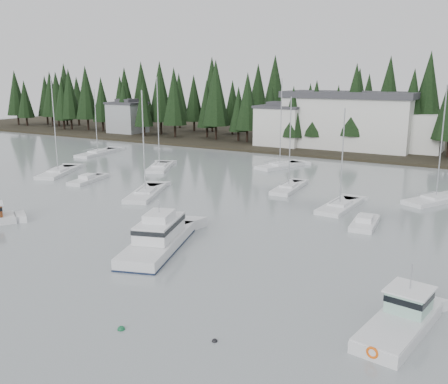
% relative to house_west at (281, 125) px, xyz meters
% --- Properties ---
extents(far_shore_land, '(240.00, 54.00, 1.00)m').
position_rel_house_west_xyz_m(far_shore_land, '(18.00, 18.00, -4.65)').
color(far_shore_land, black).
rests_on(far_shore_land, ground).
extents(conifer_treeline, '(200.00, 22.00, 20.00)m').
position_rel_house_west_xyz_m(conifer_treeline, '(18.00, 7.00, -4.65)').
color(conifer_treeline, black).
rests_on(conifer_treeline, ground).
extents(house_west, '(9.54, 7.42, 8.75)m').
position_rel_house_west_xyz_m(house_west, '(0.00, 0.00, 0.00)').
color(house_west, silver).
rests_on(house_west, ground).
extents(house_far_west, '(8.48, 7.42, 8.25)m').
position_rel_house_west_xyz_m(house_far_west, '(-42.00, 2.00, -0.25)').
color(house_far_west, '#999EA0').
rests_on(house_far_west, ground).
extents(harbor_inn, '(29.50, 11.50, 10.90)m').
position_rel_house_west_xyz_m(harbor_inn, '(15.04, 3.34, 1.12)').
color(harbor_inn, silver).
rests_on(harbor_inn, ground).
extents(cabin_cruiser_center, '(6.73, 11.71, 4.80)m').
position_rel_house_west_xyz_m(cabin_cruiser_center, '(15.57, -61.12, -3.93)').
color(cabin_cruiser_center, silver).
rests_on(cabin_cruiser_center, ground).
extents(lobster_boat_teal, '(3.80, 8.01, 4.28)m').
position_rel_house_west_xyz_m(lobster_boat_teal, '(36.43, -65.36, -4.14)').
color(lobster_boat_teal, silver).
rests_on(lobster_boat_teal, ground).
extents(sailboat_0, '(6.32, 9.88, 13.31)m').
position_rel_house_west_xyz_m(sailboat_0, '(2.29, -46.36, -4.59)').
color(sailboat_0, silver).
rests_on(sailboat_0, ground).
extents(sailboat_2, '(6.77, 9.42, 14.02)m').
position_rel_house_west_xyz_m(sailboat_2, '(33.91, -31.75, -4.58)').
color(sailboat_2, silver).
rests_on(sailboat_2, ground).
extents(sailboat_3, '(6.28, 8.81, 14.75)m').
position_rel_house_west_xyz_m(sailboat_3, '(-6.95, -31.33, -4.57)').
color(sailboat_3, silver).
rests_on(sailboat_3, ground).
extents(sailboat_4, '(4.55, 11.01, 12.50)m').
position_rel_house_west_xyz_m(sailboat_4, '(-26.14, -25.09, -4.60)').
color(sailboat_4, silver).
rests_on(sailboat_4, ground).
extents(sailboat_6, '(3.20, 8.26, 11.64)m').
position_rel_house_west_xyz_m(sailboat_6, '(25.05, -40.45, -4.59)').
color(sailboat_6, silver).
rests_on(sailboat_6, ground).
extents(sailboat_8, '(3.08, 8.39, 12.42)m').
position_rel_house_west_xyz_m(sailboat_8, '(16.48, -34.68, -4.58)').
color(sailboat_8, silver).
rests_on(sailboat_8, ground).
extents(sailboat_9, '(5.68, 9.15, 14.52)m').
position_rel_house_west_xyz_m(sailboat_9, '(9.00, -20.54, -4.57)').
color(sailboat_9, silver).
rests_on(sailboat_9, ground).
extents(sailboat_10, '(6.76, 10.11, 14.67)m').
position_rel_house_west_xyz_m(sailboat_10, '(-17.72, -42.18, -4.58)').
color(sailboat_10, silver).
rests_on(sailboat_10, ground).
extents(runabout_0, '(3.51, 7.13, 1.42)m').
position_rel_house_west_xyz_m(runabout_0, '(-9.77, -44.09, -4.52)').
color(runabout_0, silver).
rests_on(runabout_0, ground).
extents(runabout_1, '(2.68, 5.55, 1.42)m').
position_rel_house_west_xyz_m(runabout_1, '(29.20, -45.78, -4.52)').
color(runabout_1, silver).
rests_on(runabout_1, ground).
extents(mooring_buoy_green, '(0.45, 0.45, 0.45)m').
position_rel_house_west_xyz_m(mooring_buoy_green, '(22.24, -73.48, -4.65)').
color(mooring_buoy_green, '#145933').
rests_on(mooring_buoy_green, ground).
extents(mooring_buoy_dark, '(0.33, 0.33, 0.33)m').
position_rel_house_west_xyz_m(mooring_buoy_dark, '(27.68, -71.88, -4.65)').
color(mooring_buoy_dark, black).
rests_on(mooring_buoy_dark, ground).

